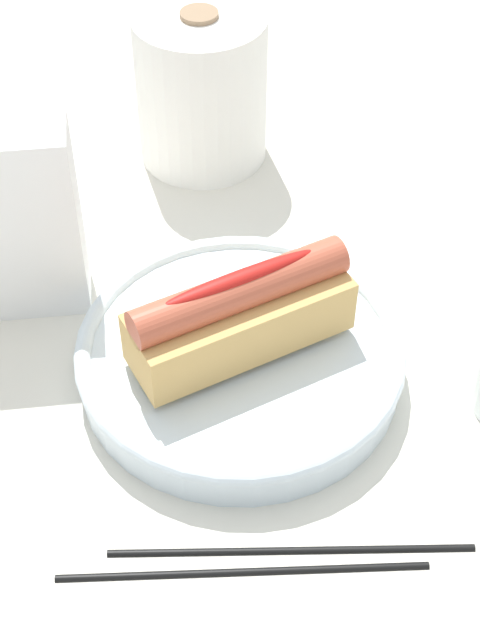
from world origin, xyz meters
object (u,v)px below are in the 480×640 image
(paper_towel_roll, at_px, (202,88))
(chopstick_far, at_px, (243,570))
(napkin_box, at_px, (0,222))
(hotdog_front, at_px, (240,312))
(serving_bowl, at_px, (240,356))
(chopstick_near, at_px, (292,549))

(paper_towel_roll, bearing_deg, chopstick_far, -89.64)
(napkin_box, bearing_deg, hotdog_front, -30.66)
(hotdog_front, height_order, napkin_box, napkin_box)
(serving_bowl, height_order, chopstick_far, serving_bowl)
(napkin_box, bearing_deg, paper_towel_roll, 47.02)
(hotdog_front, height_order, chopstick_far, hotdog_front)
(chopstick_near, distance_m, chopstick_far, 0.03)
(hotdog_front, xyz_separation_m, paper_towel_roll, (-0.01, 0.26, 0.00))
(serving_bowl, relative_size, paper_towel_roll, 1.68)
(hotdog_front, relative_size, chopstick_far, 0.72)
(serving_bowl, distance_m, chopstick_near, 0.15)
(paper_towel_roll, distance_m, napkin_box, 0.23)
(napkin_box, height_order, chopstick_far, napkin_box)
(serving_bowl, relative_size, chopstick_far, 1.02)
(serving_bowl, distance_m, napkin_box, 0.19)
(paper_towel_roll, relative_size, napkin_box, 0.89)
(chopstick_far, bearing_deg, paper_towel_roll, 92.43)
(napkin_box, height_order, chopstick_near, napkin_box)
(hotdog_front, height_order, chopstick_near, hotdog_front)
(hotdog_front, xyz_separation_m, napkin_box, (-0.16, 0.09, 0.01))
(serving_bowl, xyz_separation_m, paper_towel_roll, (-0.01, 0.26, 0.05))
(paper_towel_roll, relative_size, chopstick_far, 0.61)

